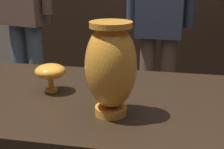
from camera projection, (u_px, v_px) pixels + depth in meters
The scene contains 5 objects.
back_display_shelf at pixel (156, 45), 3.20m from camera, with size 2.60×0.40×0.99m.
vase_centerpiece at pixel (111, 66), 0.89m from camera, with size 0.15×0.15×0.27m.
vase_tall_behind at pixel (50, 72), 1.09m from camera, with size 0.10×0.10×0.10m.
visitor_center_back at pixel (160, 17), 2.24m from camera, with size 0.47×0.19×1.52m.
visitor_near_left at pixel (23, 1), 2.24m from camera, with size 0.46×0.25×1.69m.
Camera 1 is at (0.19, -0.96, 1.19)m, focal length 51.69 mm.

